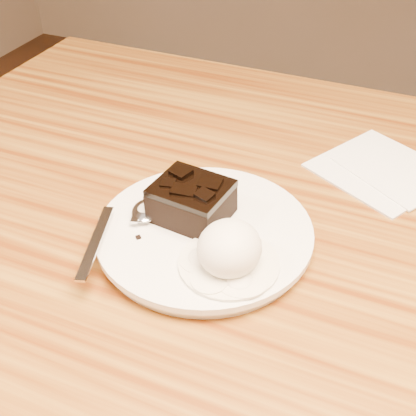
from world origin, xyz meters
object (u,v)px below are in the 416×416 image
at_px(spoon, 145,212).
at_px(napkin, 381,169).
at_px(plate, 204,235).
at_px(ice_cream_scoop, 229,248).
at_px(brownie, 192,203).

distance_m(spoon, napkin, 0.32).
relative_size(plate, ice_cream_scoop, 3.48).
relative_size(plate, spoon, 1.38).
height_order(plate, ice_cream_scoop, ice_cream_scoop).
xyz_separation_m(plate, napkin, (0.16, 0.22, -0.01)).
bearing_deg(napkin, plate, -125.58).
relative_size(brownie, ice_cream_scoop, 1.15).
relative_size(plate, brownie, 3.02).
xyz_separation_m(spoon, napkin, (0.23, 0.22, -0.02)).
bearing_deg(ice_cream_scoop, brownie, 139.62).
distance_m(brownie, spoon, 0.05).
relative_size(plate, napkin, 1.62).
xyz_separation_m(brownie, spoon, (-0.05, -0.02, -0.01)).
bearing_deg(spoon, ice_cream_scoop, -35.59).
xyz_separation_m(plate, brownie, (-0.02, 0.01, 0.03)).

